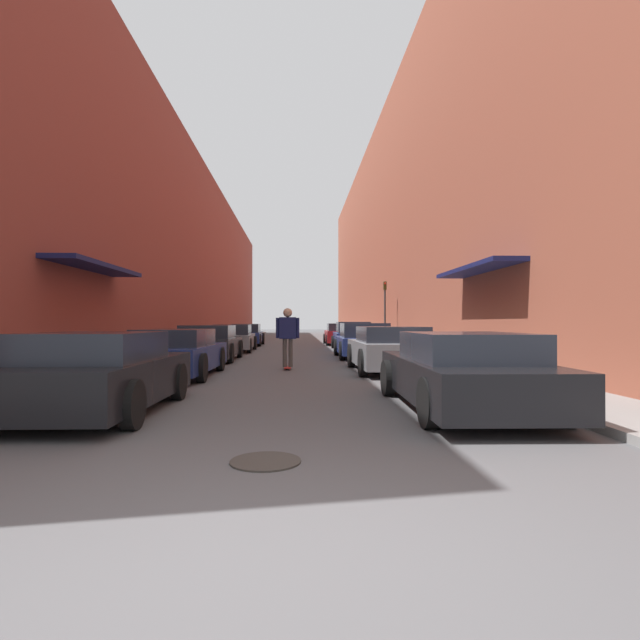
# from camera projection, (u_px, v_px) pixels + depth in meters

# --- Properties ---
(ground) EXTENTS (140.27, 140.27, 0.00)m
(ground) POSITION_uv_depth(u_px,v_px,m) (294.00, 347.00, 28.28)
(ground) COLOR #515154
(curb_strip_left) EXTENTS (1.80, 63.76, 0.12)m
(curb_strip_left) POSITION_uv_depth(u_px,v_px,m) (224.00, 341.00, 34.43)
(curb_strip_left) COLOR gray
(curb_strip_left) RESTS_ON ground
(curb_strip_right) EXTENTS (1.80, 63.76, 0.12)m
(curb_strip_right) POSITION_uv_depth(u_px,v_px,m) (363.00, 341.00, 34.87)
(curb_strip_right) COLOR gray
(curb_strip_right) RESTS_ON ground
(building_row_left) EXTENTS (4.90, 63.76, 11.67)m
(building_row_left) POSITION_uv_depth(u_px,v_px,m) (182.00, 258.00, 34.32)
(building_row_left) COLOR brown
(building_row_left) RESTS_ON ground
(building_row_right) EXTENTS (4.90, 63.76, 15.24)m
(building_row_right) POSITION_uv_depth(u_px,v_px,m) (404.00, 234.00, 35.04)
(building_row_right) COLOR brown
(building_row_right) RESTS_ON ground
(parked_car_left_0) EXTENTS (1.99, 4.04, 1.23)m
(parked_car_left_0) POSITION_uv_depth(u_px,v_px,m) (98.00, 374.00, 7.51)
(parked_car_left_0) COLOR black
(parked_car_left_0) RESTS_ON ground
(parked_car_left_1) EXTENTS (1.94, 4.49, 1.20)m
(parked_car_left_1) POSITION_uv_depth(u_px,v_px,m) (177.00, 353.00, 12.65)
(parked_car_left_1) COLOR navy
(parked_car_left_1) RESTS_ON ground
(parked_car_left_2) EXTENTS (2.06, 4.45, 1.27)m
(parked_car_left_2) POSITION_uv_depth(u_px,v_px,m) (209.00, 343.00, 17.97)
(parked_car_left_2) COLOR #232326
(parked_car_left_2) RESTS_ON ground
(parked_car_left_3) EXTENTS (1.93, 4.70, 1.28)m
(parked_car_left_3) POSITION_uv_depth(u_px,v_px,m) (233.00, 338.00, 23.60)
(parked_car_left_3) COLOR gray
(parked_car_left_3) RESTS_ON ground
(parked_car_left_4) EXTENTS (1.87, 4.75, 1.29)m
(parked_car_left_4) POSITION_uv_depth(u_px,v_px,m) (247.00, 335.00, 29.82)
(parked_car_left_4) COLOR navy
(parked_car_left_4) RESTS_ON ground
(parked_car_right_0) EXTENTS (2.00, 4.73, 1.21)m
(parked_car_right_0) POSITION_uv_depth(u_px,v_px,m) (462.00, 371.00, 7.87)
(parked_car_right_0) COLOR black
(parked_car_right_0) RESTS_ON ground
(parked_car_right_1) EXTENTS (2.07, 4.33, 1.26)m
(parked_car_right_1) POSITION_uv_depth(u_px,v_px,m) (390.00, 349.00, 13.91)
(parked_car_right_1) COLOR gray
(parked_car_right_1) RESTS_ON ground
(parked_car_right_2) EXTENTS (2.07, 4.21, 1.35)m
(parked_car_right_2) POSITION_uv_depth(u_px,v_px,m) (363.00, 341.00, 19.31)
(parked_car_right_2) COLOR navy
(parked_car_right_2) RESTS_ON ground
(parked_car_right_3) EXTENTS (1.91, 4.36, 1.40)m
(parked_car_right_3) POSITION_uv_depth(u_px,v_px,m) (352.00, 336.00, 25.16)
(parked_car_right_3) COLOR navy
(parked_car_right_3) RESTS_ON ground
(parked_car_right_4) EXTENTS (1.86, 4.63, 1.31)m
(parked_car_right_4) POSITION_uv_depth(u_px,v_px,m) (340.00, 334.00, 30.84)
(parked_car_right_4) COLOR maroon
(parked_car_right_4) RESTS_ON ground
(skateboarder) EXTENTS (0.69, 0.78, 1.79)m
(skateboarder) POSITION_uv_depth(u_px,v_px,m) (288.00, 332.00, 14.54)
(skateboarder) COLOR #B2231E
(skateboarder) RESTS_ON ground
(manhole_cover) EXTENTS (0.70, 0.70, 0.02)m
(manhole_cover) POSITION_uv_depth(u_px,v_px,m) (265.00, 461.00, 4.89)
(manhole_cover) COLOR #332D28
(manhole_cover) RESTS_ON ground
(traffic_light) EXTENTS (0.16, 0.22, 3.50)m
(traffic_light) POSITION_uv_depth(u_px,v_px,m) (385.00, 306.00, 27.38)
(traffic_light) COLOR #2D2D2D
(traffic_light) RESTS_ON curb_strip_right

